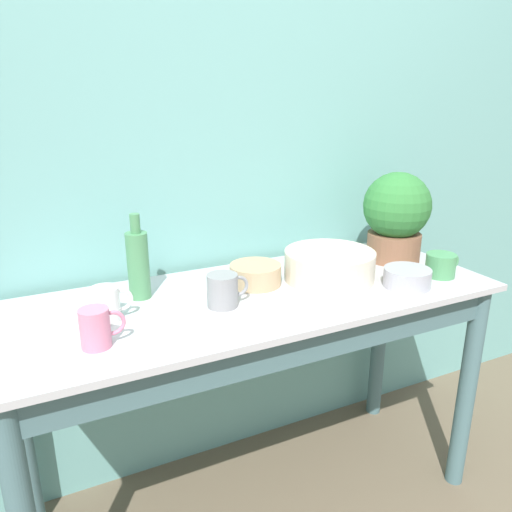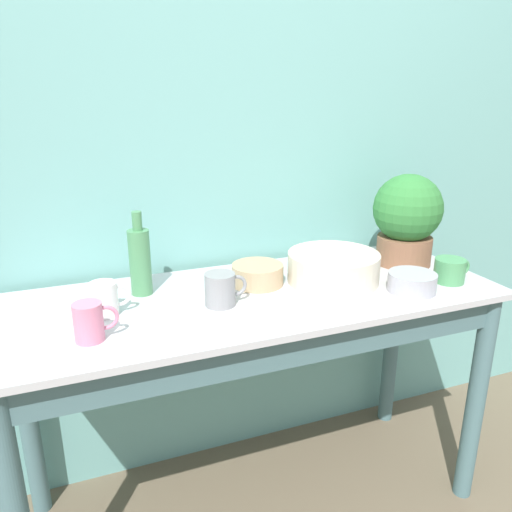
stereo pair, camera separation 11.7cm
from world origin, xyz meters
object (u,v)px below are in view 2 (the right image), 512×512
object	(u,v)px
bowl_small_tan	(258,274)
bottle_tall	(140,260)
potted_plant	(407,217)
mug_grey	(221,289)
mug_green	(450,270)
bowl_wash_large	(333,267)
mug_pink	(90,322)
bowl_small_steel	(412,282)
mug_white	(105,299)

from	to	relation	value
bowl_small_tan	bottle_tall	bearing A→B (deg)	171.22
potted_plant	mug_grey	distance (m)	0.73
mug_green	bowl_wash_large	bearing A→B (deg)	158.29
bowl_wash_large	mug_pink	world-z (taller)	mug_pink
bowl_small_steel	potted_plant	bearing A→B (deg)	58.72
bowl_wash_large	mug_grey	world-z (taller)	same
mug_pink	mug_green	size ratio (longest dim) A/B	0.85
mug_green	bottle_tall	bearing A→B (deg)	164.69
mug_white	potted_plant	bearing A→B (deg)	3.72
mug_green	bowl_small_steel	distance (m)	0.17
mug_white	mug_grey	xyz separation A→B (m)	(0.31, -0.05, 0.00)
bowl_wash_large	bowl_small_tan	xyz separation A→B (m)	(-0.23, 0.06, -0.01)
bowl_wash_large	mug_grey	size ratio (longest dim) A/B	2.35
bottle_tall	bowl_small_steel	size ratio (longest dim) A/B	1.74
mug_pink	mug_green	distance (m)	1.10
mug_grey	mug_green	bearing A→B (deg)	-6.90
mug_green	bowl_small_steel	xyz separation A→B (m)	(-0.16, -0.02, -0.01)
mug_pink	bowl_small_steel	distance (m)	0.93
potted_plant	bowl_small_steel	xyz separation A→B (m)	(-0.14, -0.23, -0.14)
mug_green	mug_white	bearing A→B (deg)	172.55
mug_pink	potted_plant	bearing A→B (deg)	10.75
mug_grey	bowl_small_tan	distance (m)	0.19
bowl_small_steel	bowl_small_tan	bearing A→B (deg)	151.66
bowl_small_tan	mug_pink	bearing A→B (deg)	-158.76
bowl_wash_large	bowl_small_steel	bearing A→B (deg)	-41.59
mug_pink	bowl_small_tan	size ratio (longest dim) A/B	0.67
mug_white	bowl_small_steel	distance (m)	0.90
mug_grey	bowl_small_steel	world-z (taller)	mug_grey
mug_pink	bowl_small_tan	xyz separation A→B (m)	(0.52, 0.20, -0.02)
bowl_wash_large	potted_plant	bearing A→B (deg)	11.65
mug_grey	bowl_small_steel	distance (m)	0.58
mug_white	bowl_small_tan	xyz separation A→B (m)	(0.47, 0.06, -0.01)
bottle_tall	mug_green	distance (m)	0.97
potted_plant	bottle_tall	distance (m)	0.91
mug_white	bowl_wash_large	bearing A→B (deg)	0.05
bottle_tall	mug_pink	world-z (taller)	bottle_tall
bowl_wash_large	mug_green	world-z (taller)	bowl_wash_large
mug_pink	mug_grey	world-z (taller)	mug_pink
bowl_small_steel	mug_pink	bearing A→B (deg)	178.52
potted_plant	mug_grey	size ratio (longest dim) A/B	2.55
potted_plant	mug_green	size ratio (longest dim) A/B	2.48
mug_grey	bowl_small_tan	xyz separation A→B (m)	(0.16, 0.11, -0.02)
bottle_tall	bowl_small_steel	xyz separation A→B (m)	(0.77, -0.28, -0.08)
potted_plant	bottle_tall	size ratio (longest dim) A/B	1.25
bowl_small_tan	bowl_small_steel	distance (m)	0.47
bowl_wash_large	mug_pink	bearing A→B (deg)	-169.64
potted_plant	mug_green	world-z (taller)	potted_plant
bottle_tall	mug_white	distance (m)	0.18
mug_grey	mug_green	distance (m)	0.74
mug_pink	mug_grey	xyz separation A→B (m)	(0.36, 0.09, -0.00)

